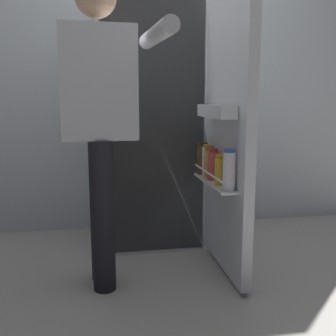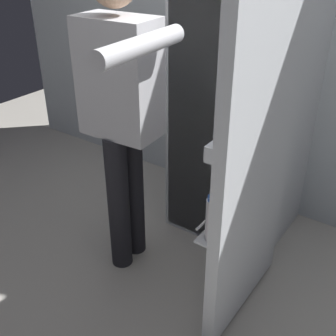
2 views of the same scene
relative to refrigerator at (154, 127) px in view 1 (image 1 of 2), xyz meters
name	(u,v)px [view 1 (image 1 of 2)]	position (x,y,z in m)	size (l,w,h in m)	color
ground_plane	(161,269)	(-0.03, -0.49, -0.82)	(6.36, 6.36, 0.00)	#B7B2A8
kitchen_wall	(141,57)	(-0.03, 0.42, 0.51)	(4.40, 0.10, 2.66)	silver
refrigerator	(154,127)	(0.00, 0.00, 0.00)	(0.75, 1.29, 1.64)	silver
person	(101,110)	(-0.37, -0.62, 0.14)	(0.54, 0.68, 1.62)	black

